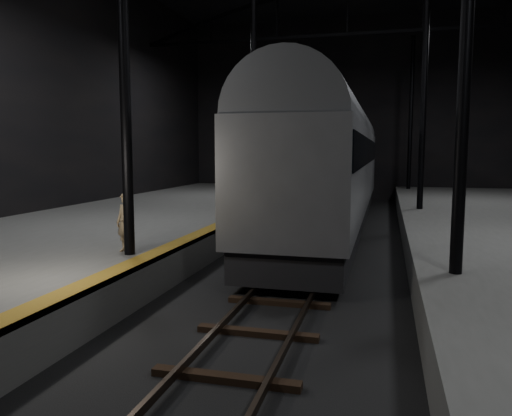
% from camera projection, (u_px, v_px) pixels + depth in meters
% --- Properties ---
extents(ground, '(44.00, 44.00, 0.00)m').
position_uv_depth(ground, '(306.00, 266.00, 15.42)').
color(ground, black).
rests_on(ground, ground).
extents(platform_left, '(9.00, 43.80, 1.00)m').
position_uv_depth(platform_left, '(91.00, 240.00, 17.25)').
color(platform_left, '#595956').
rests_on(platform_left, ground).
extents(tactile_strip, '(0.50, 43.80, 0.01)m').
position_uv_depth(tactile_strip, '(207.00, 230.00, 16.12)').
color(tactile_strip, olive).
rests_on(tactile_strip, platform_left).
extents(track, '(2.40, 43.00, 0.24)m').
position_uv_depth(track, '(306.00, 264.00, 15.41)').
color(track, '#3F3328').
rests_on(track, ground).
extents(train, '(3.26, 21.83, 5.84)m').
position_uv_depth(train, '(332.00, 158.00, 21.82)').
color(train, '#93959A').
rests_on(train, ground).
extents(woman, '(0.62, 0.48, 1.51)m').
position_uv_depth(woman, '(126.00, 222.00, 12.63)').
color(woman, tan).
rests_on(woman, platform_left).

